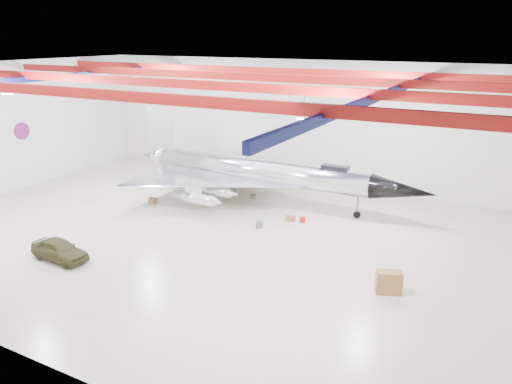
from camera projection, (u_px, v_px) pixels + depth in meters
The scene contains 15 objects.
floor at pixel (200, 233), 34.39m from camera, with size 40.00×40.00×0.00m, color #BFB598.
wall_back at pixel (292, 122), 45.33m from camera, with size 40.00×40.00×0.00m, color silver.
wall_left at pixel (0, 129), 41.76m from camera, with size 30.00×30.00×0.00m, color silver.
ceiling at pixel (194, 69), 31.07m from camera, with size 40.00×40.00×0.00m, color #0A0F38.
ceiling_structure at pixel (194, 80), 31.28m from camera, with size 39.50×29.50×1.08m.
wall_roundel at pixel (22, 131), 43.56m from camera, with size 1.50×1.50×0.10m, color #B21414.
jet_aircraft at pixel (257, 174), 40.29m from camera, with size 25.98×14.85×7.10m.
jeep at pixel (60, 250), 30.07m from camera, with size 1.57×3.91×1.33m, color #39371C.
desk at pixel (389, 282), 26.22m from camera, with size 1.35×0.67×1.24m, color brown.
crate_ply at pixel (153, 200), 40.50m from camera, with size 0.57×0.46×0.40m, color olive.
engine_drum at pixel (259, 225), 35.19m from camera, with size 0.49×0.49×0.44m, color #59595B.
parts_bin at pixel (290, 218), 36.55m from camera, with size 0.59×0.47×0.42m, color olive.
crate_small at pixel (178, 197), 41.47m from camera, with size 0.34×0.27×0.24m, color #59595B.
tool_chest at pixel (302, 220), 36.31m from camera, with size 0.42×0.42×0.38m, color #AA1D11.
spares_box at pixel (253, 197), 41.46m from camera, with size 0.42×0.42×0.38m, color #59595B.
Camera 1 is at (18.53, -26.30, 13.07)m, focal length 35.00 mm.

